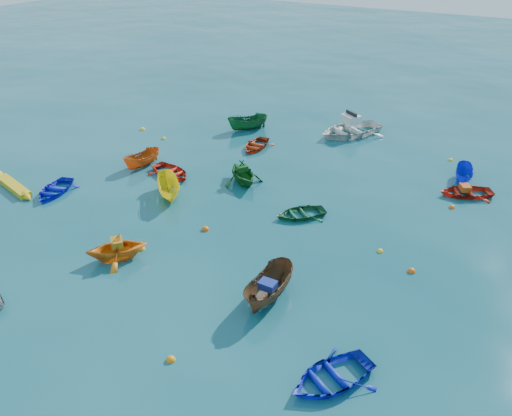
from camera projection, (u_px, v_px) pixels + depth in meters
The scene contains 30 objects.
ground at pixel (202, 262), 23.02m from camera, with size 160.00×160.00×0.00m, color #0A434D.
dinghy_blue_sw at pixel (55, 193), 28.90m from camera, with size 2.13×2.98×0.62m, color #1016CE.
sampan_brown_mid at pixel (269, 299), 20.79m from camera, with size 1.28×3.41×1.32m, color #53361E.
dinghy_blue_se at pixel (331, 381), 17.06m from camera, with size 2.28×3.19×0.66m, color #0F1EBC.
dinghy_orange_w at pixel (118, 258), 23.28m from camera, with size 2.35×2.73×1.44m, color orange.
sampan_yellow_mid at pixel (170, 196), 28.55m from camera, with size 1.22×3.23×1.25m, color yellow.
dinghy_green_e at pixel (300, 216), 26.62m from camera, with size 1.95×2.73×0.57m, color #13522B.
dinghy_red_nw at pixel (171, 175), 30.97m from camera, with size 2.17×3.03×0.63m, color red.
sampan_orange_n at pixel (143, 166), 32.09m from camera, with size 1.06×2.82×1.09m, color #C35112.
dinghy_green_n at pixel (243, 182), 30.06m from camera, with size 2.45×2.85×1.50m, color #14571B.
dinghy_red_ne at pixel (465, 195), 28.69m from camera, with size 2.14×2.99×0.62m, color red.
sampan_blue_far at pixel (463, 181), 30.23m from camera, with size 1.01×2.68×1.04m, color #1026CF.
dinghy_red_far at pixel (256, 148), 34.69m from camera, with size 2.05×2.86×0.59m, color #AD300E.
sampan_green_far at pixel (248, 130), 37.74m from camera, with size 1.20×3.17×1.23m, color #124E26.
kayak_yellow at pixel (14, 189), 29.38m from camera, with size 0.64×4.22×0.43m, color gold, non-canonical shape.
motorboat_white at pixel (349, 134), 36.87m from camera, with size 3.60×5.03×1.64m, color silver.
tarp_blue_a at pixel (268, 285), 20.27m from camera, with size 0.68×0.52×0.33m, color navy.
tarp_orange_a at pixel (117, 243), 22.85m from camera, with size 0.67×0.51×0.32m, color #BA6D13.
tarp_green_b at pixel (242, 168), 29.69m from camera, with size 0.65×0.49×0.31m, color #114414.
tarp_orange_b at pixel (465, 188), 28.45m from camera, with size 0.67×0.51×0.33m, color #BC4B13.
buoy_or_a at pixel (141, 246), 24.16m from camera, with size 0.38×0.38×0.38m, color orange.
buoy_ye_a at pixel (142, 249), 23.92m from camera, with size 0.33×0.33×0.33m, color gold.
buoy_or_b at pixel (171, 360), 17.87m from camera, with size 0.35×0.35×0.35m, color orange.
buoy_ye_b at pixel (143, 130), 37.69m from camera, with size 0.38×0.38×0.38m, color yellow.
buoy_or_c at pixel (205, 230), 25.44m from camera, with size 0.39×0.39×0.39m, color #D3550B.
buoy_ye_c at pixel (380, 252), 23.76m from camera, with size 0.29×0.29×0.29m, color yellow.
buoy_or_d at pixel (411, 272), 22.40m from camera, with size 0.35×0.35×0.35m, color #EC540C.
buoy_ye_d at pixel (164, 139), 36.10m from camera, with size 0.32×0.32×0.32m, color yellow.
buoy_or_e at pixel (452, 208), 27.41m from camera, with size 0.32×0.32×0.32m, color #FF590D.
buoy_ye_e at pixel (450, 160), 32.87m from camera, with size 0.30×0.30×0.30m, color yellow.
Camera 1 is at (11.50, -14.97, 13.63)m, focal length 35.00 mm.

